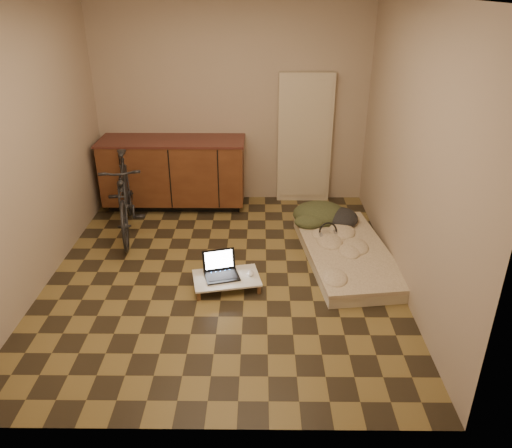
{
  "coord_description": "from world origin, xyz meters",
  "views": [
    {
      "loc": [
        0.37,
        -4.4,
        2.71
      ],
      "look_at": [
        0.33,
        0.02,
        0.55
      ],
      "focal_mm": 35.0,
      "sensor_mm": 36.0,
      "label": 1
    }
  ],
  "objects_px": {
    "futon": "(346,254)",
    "laptop": "(221,270)",
    "bicycle": "(124,192)",
    "lap_desk": "(227,278)"
  },
  "relations": [
    {
      "from": "bicycle",
      "to": "lap_desk",
      "type": "xyz_separation_m",
      "value": [
        1.24,
        -1.18,
        -0.42
      ]
    },
    {
      "from": "futon",
      "to": "laptop",
      "type": "xyz_separation_m",
      "value": [
        -1.31,
        -0.49,
        0.08
      ]
    },
    {
      "from": "lap_desk",
      "to": "laptop",
      "type": "xyz_separation_m",
      "value": [
        -0.06,
        0.05,
        0.06
      ]
    },
    {
      "from": "laptop",
      "to": "futon",
      "type": "bearing_deg",
      "value": 4.67
    },
    {
      "from": "bicycle",
      "to": "futon",
      "type": "distance_m",
      "value": 2.62
    },
    {
      "from": "futon",
      "to": "lap_desk",
      "type": "xyz_separation_m",
      "value": [
        -1.26,
        -0.54,
        0.02
      ]
    },
    {
      "from": "bicycle",
      "to": "laptop",
      "type": "distance_m",
      "value": 1.68
    },
    {
      "from": "bicycle",
      "to": "lap_desk",
      "type": "bearing_deg",
      "value": -55.16
    },
    {
      "from": "bicycle",
      "to": "futon",
      "type": "relative_size",
      "value": 0.86
    },
    {
      "from": "bicycle",
      "to": "lap_desk",
      "type": "relative_size",
      "value": 2.24
    }
  ]
}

